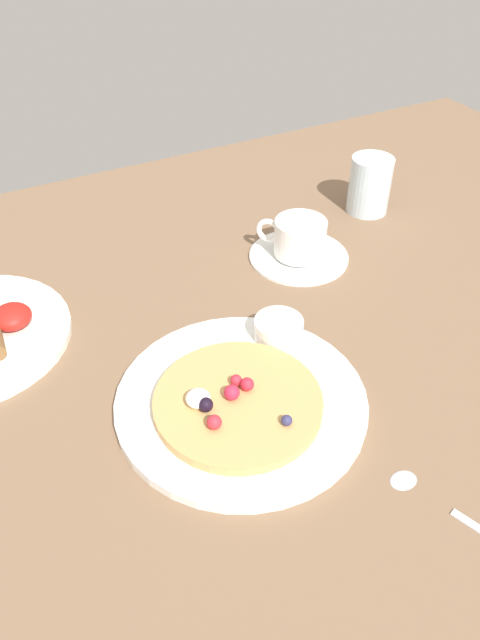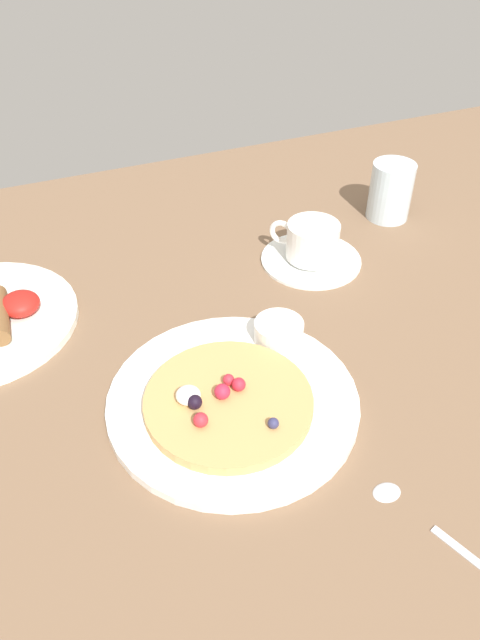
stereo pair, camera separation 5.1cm
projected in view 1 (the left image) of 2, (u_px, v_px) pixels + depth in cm
name	position (u px, v px, depth cm)	size (l,w,h in cm)	color
ground_plane	(222.00, 378.00, 72.50)	(172.38, 112.87, 3.00)	brown
pancake_plate	(241.00, 401.00, 66.84)	(27.76, 27.76, 1.14)	white
pancake_with_berries	(237.00, 402.00, 64.97)	(18.29, 18.29, 2.95)	tan
syrup_ramekin	(279.00, 329.00, 73.33)	(5.97, 5.97, 2.59)	white
coffee_saucer	(299.00, 255.00, 89.28)	(14.60, 14.60, 0.89)	white
coffee_cup	(299.00, 237.00, 87.30)	(8.68, 8.77, 5.24)	white
teaspoon	(442.00, 504.00, 57.21)	(7.17, 15.88, 0.60)	silver
water_glass	(370.00, 185.00, 97.50)	(6.74, 6.74, 9.13)	silver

